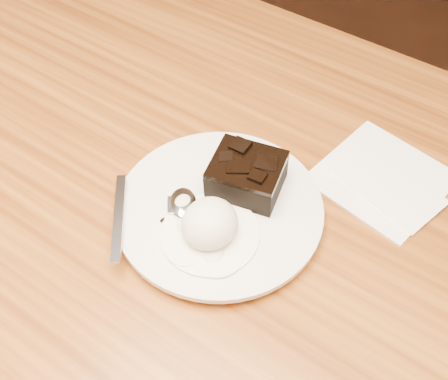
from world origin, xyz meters
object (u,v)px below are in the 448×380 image
Objects in this scene: dining_table at (183,304)px; napkin at (382,177)px; plate at (219,211)px; brownie at (247,177)px; ice_cream_scoop at (210,224)px; spoon at (183,204)px.

dining_table is 0.47m from napkin.
plate is 0.05m from brownie.
brownie is 0.08m from ice_cream_scoop.
spoon is (0.07, -0.05, 0.40)m from dining_table.
dining_table is 6.60× the size of spoon.
ice_cream_scoop reaches higher than spoon.
brownie is at bearing 76.98° from plate.
ice_cream_scoop is 0.36× the size of spoon.
dining_table is 4.90× the size of plate.
napkin is at bearing 31.47° from dining_table.
plate is 1.35× the size of spoon.
dining_table is 14.77× the size of brownie.
dining_table is 18.34× the size of ice_cream_scoop.
spoon is (-0.04, -0.07, -0.01)m from brownie.
ice_cream_scoop is 0.45× the size of napkin.
spoon is (-0.03, -0.02, 0.02)m from plate.
brownie is at bearing 18.26° from spoon.
plate is 0.21m from napkin.
ice_cream_scoop reaches higher than plate.
plate is at bearing -12.28° from dining_table.
napkin reaches higher than dining_table.
plate is at bearing -2.77° from spoon.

